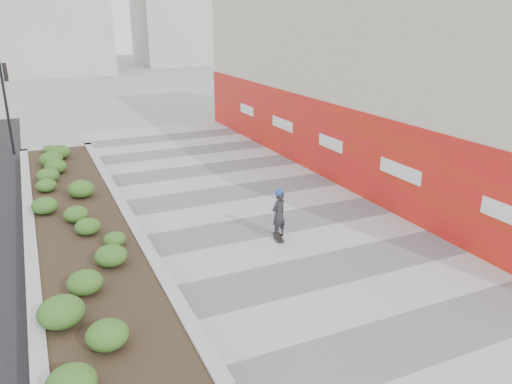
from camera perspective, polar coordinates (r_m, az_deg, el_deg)
ground at (r=11.75m, az=13.15°, el=-12.32°), size 160.00×160.00×0.00m
walkway at (r=13.90m, az=5.66°, el=-6.59°), size 8.00×36.00×0.01m
building at (r=21.52m, az=14.41°, el=13.22°), size 6.04×24.08×8.00m
planter at (r=15.81m, az=-19.62°, el=-2.75°), size 3.00×18.00×0.90m
traffic_signal_near at (r=25.47m, az=-26.64°, el=9.91°), size 0.33×0.28×4.20m
manhole_cover at (r=14.14m, az=7.42°, el=-6.20°), size 0.44×0.44×0.01m
skateboarder at (r=14.19m, az=2.61°, el=-2.54°), size 0.59×0.75×1.54m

